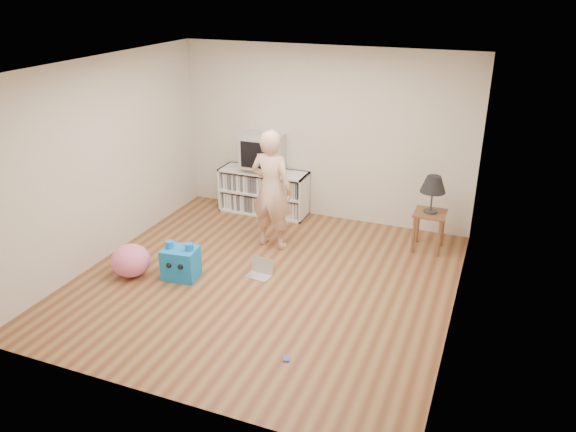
# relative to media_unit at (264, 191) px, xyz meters

# --- Properties ---
(ground) EXTENTS (4.50, 4.50, 0.00)m
(ground) POSITION_rel_media_unit_xyz_m (0.90, -2.04, -0.35)
(ground) COLOR brown
(ground) RESTS_ON ground
(walls) EXTENTS (4.52, 4.52, 2.60)m
(walls) POSITION_rel_media_unit_xyz_m (0.90, -2.04, 0.95)
(walls) COLOR beige
(walls) RESTS_ON ground
(ceiling) EXTENTS (4.50, 4.50, 0.01)m
(ceiling) POSITION_rel_media_unit_xyz_m (0.90, -2.04, 2.25)
(ceiling) COLOR white
(ceiling) RESTS_ON walls
(media_unit) EXTENTS (1.40, 0.45, 0.70)m
(media_unit) POSITION_rel_media_unit_xyz_m (0.00, 0.00, 0.00)
(media_unit) COLOR white
(media_unit) RESTS_ON ground
(dvd_deck) EXTENTS (0.45, 0.35, 0.07)m
(dvd_deck) POSITION_rel_media_unit_xyz_m (0.00, -0.02, 0.39)
(dvd_deck) COLOR gray
(dvd_deck) RESTS_ON media_unit
(crt_tv) EXTENTS (0.60, 0.53, 0.50)m
(crt_tv) POSITION_rel_media_unit_xyz_m (0.00, -0.02, 0.67)
(crt_tv) COLOR #ACACB1
(crt_tv) RESTS_ON dvd_deck
(side_table) EXTENTS (0.42, 0.42, 0.55)m
(side_table) POSITION_rel_media_unit_xyz_m (2.63, -0.39, 0.07)
(side_table) COLOR brown
(side_table) RESTS_ON ground
(table_lamp) EXTENTS (0.34, 0.34, 0.52)m
(table_lamp) POSITION_rel_media_unit_xyz_m (2.63, -0.39, 0.59)
(table_lamp) COLOR #333333
(table_lamp) RESTS_ON side_table
(person) EXTENTS (0.64, 0.45, 1.66)m
(person) POSITION_rel_media_unit_xyz_m (0.59, -1.08, 0.48)
(person) COLOR beige
(person) RESTS_ON ground
(laptop) EXTENTS (0.33, 0.27, 0.21)m
(laptop) POSITION_rel_media_unit_xyz_m (0.79, -1.91, -0.29)
(laptop) COLOR silver
(laptop) RESTS_ON ground
(playing_cards) EXTENTS (0.09, 0.11, 0.02)m
(playing_cards) POSITION_rel_media_unit_xyz_m (1.72, -3.37, -0.34)
(playing_cards) COLOR #4A56C5
(playing_cards) RESTS_ON ground
(plush_blue) EXTENTS (0.45, 0.40, 0.48)m
(plush_blue) POSITION_rel_media_unit_xyz_m (-0.11, -2.33, -0.14)
(plush_blue) COLOR blue
(plush_blue) RESTS_ON ground
(plush_pink) EXTENTS (0.55, 0.55, 0.41)m
(plush_pink) POSITION_rel_media_unit_xyz_m (-0.72, -2.51, -0.14)
(plush_pink) COLOR pink
(plush_pink) RESTS_ON ground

